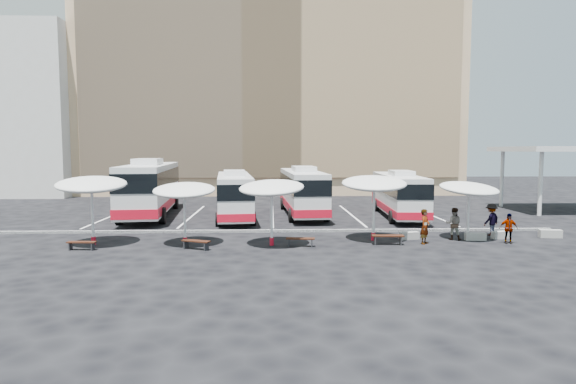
{
  "coord_description": "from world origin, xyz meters",
  "views": [
    {
      "loc": [
        -0.1,
        -28.06,
        4.92
      ],
      "look_at": [
        1.0,
        3.0,
        2.2
      ],
      "focal_mm": 30.0,
      "sensor_mm": 36.0,
      "label": 1
    }
  ],
  "objects_px": {
    "bus_0": "(151,186)",
    "sunshade_0": "(91,185)",
    "conc_bench_2": "(501,235)",
    "conc_bench_0": "(409,236)",
    "sunshade_1": "(184,190)",
    "wood_bench_2": "(300,240)",
    "wood_bench_0": "(82,244)",
    "sunshade_3": "(374,184)",
    "passenger_3": "(491,219)",
    "bus_3": "(398,193)",
    "bus_1": "(234,194)",
    "sunshade_2": "(272,188)",
    "passenger_0": "(425,227)",
    "passenger_1": "(454,224)",
    "wood_bench_1": "(196,243)",
    "bus_2": "(302,190)",
    "passenger_2": "(509,228)",
    "conc_bench_3": "(550,234)",
    "sunshade_4": "(469,189)",
    "conc_bench_1": "(475,237)",
    "wood_bench_3": "(388,237)"
  },
  "relations": [
    {
      "from": "bus_1",
      "to": "sunshade_2",
      "type": "xyz_separation_m",
      "value": [
        2.68,
        -10.07,
        1.19
      ]
    },
    {
      "from": "sunshade_0",
      "to": "wood_bench_1",
      "type": "bearing_deg",
      "value": -14.3
    },
    {
      "from": "conc_bench_3",
      "to": "sunshade_2",
      "type": "bearing_deg",
      "value": -173.99
    },
    {
      "from": "wood_bench_0",
      "to": "conc_bench_0",
      "type": "bearing_deg",
      "value": 7.57
    },
    {
      "from": "bus_0",
      "to": "bus_2",
      "type": "distance_m",
      "value": 11.42
    },
    {
      "from": "wood_bench_2",
      "to": "conc_bench_2",
      "type": "relative_size",
      "value": 1.39
    },
    {
      "from": "wood_bench_0",
      "to": "conc_bench_0",
      "type": "distance_m",
      "value": 17.11
    },
    {
      "from": "bus_0",
      "to": "wood_bench_0",
      "type": "bearing_deg",
      "value": -96.64
    },
    {
      "from": "bus_0",
      "to": "conc_bench_0",
      "type": "relative_size",
      "value": 12.58
    },
    {
      "from": "bus_1",
      "to": "bus_2",
      "type": "bearing_deg",
      "value": 13.4
    },
    {
      "from": "passenger_0",
      "to": "bus_1",
      "type": "bearing_deg",
      "value": 87.87
    },
    {
      "from": "sunshade_3",
      "to": "conc_bench_3",
      "type": "relative_size",
      "value": 3.25
    },
    {
      "from": "wood_bench_0",
      "to": "sunshade_1",
      "type": "bearing_deg",
      "value": 14.23
    },
    {
      "from": "bus_2",
      "to": "conc_bench_2",
      "type": "height_order",
      "value": "bus_2"
    },
    {
      "from": "conc_bench_3",
      "to": "passenger_2",
      "type": "distance_m",
      "value": 3.63
    },
    {
      "from": "bus_0",
      "to": "conc_bench_3",
      "type": "height_order",
      "value": "bus_0"
    },
    {
      "from": "sunshade_1",
      "to": "wood_bench_2",
      "type": "bearing_deg",
      "value": -7.14
    },
    {
      "from": "sunshade_1",
      "to": "conc_bench_3",
      "type": "bearing_deg",
      "value": 3.62
    },
    {
      "from": "passenger_1",
      "to": "passenger_3",
      "type": "height_order",
      "value": "passenger_3"
    },
    {
      "from": "conc_bench_3",
      "to": "wood_bench_0",
      "type": "bearing_deg",
      "value": -174.28
    },
    {
      "from": "sunshade_0",
      "to": "conc_bench_0",
      "type": "height_order",
      "value": "sunshade_0"
    },
    {
      "from": "bus_3",
      "to": "conc_bench_0",
      "type": "height_order",
      "value": "bus_3"
    },
    {
      "from": "wood_bench_0",
      "to": "passenger_0",
      "type": "xyz_separation_m",
      "value": [
        17.4,
        0.94,
        0.59
      ]
    },
    {
      "from": "sunshade_3",
      "to": "sunshade_0",
      "type": "bearing_deg",
      "value": -177.37
    },
    {
      "from": "passenger_2",
      "to": "passenger_0",
      "type": "bearing_deg",
      "value": -167.0
    },
    {
      "from": "bus_0",
      "to": "sunshade_0",
      "type": "height_order",
      "value": "bus_0"
    },
    {
      "from": "sunshade_4",
      "to": "wood_bench_1",
      "type": "xyz_separation_m",
      "value": [
        -14.56,
        -2.2,
        -2.45
      ]
    },
    {
      "from": "wood_bench_1",
      "to": "conc_bench_2",
      "type": "bearing_deg",
      "value": 8.25
    },
    {
      "from": "bus_0",
      "to": "sunshade_3",
      "type": "relative_size",
      "value": 3.57
    },
    {
      "from": "wood_bench_1",
      "to": "conc_bench_1",
      "type": "height_order",
      "value": "wood_bench_1"
    },
    {
      "from": "sunshade_3",
      "to": "sunshade_4",
      "type": "height_order",
      "value": "sunshade_3"
    },
    {
      "from": "sunshade_4",
      "to": "wood_bench_1",
      "type": "height_order",
      "value": "sunshade_4"
    },
    {
      "from": "conc_bench_3",
      "to": "passenger_3",
      "type": "distance_m",
      "value": 3.23
    },
    {
      "from": "sunshade_1",
      "to": "wood_bench_0",
      "type": "distance_m",
      "value": 5.6
    },
    {
      "from": "sunshade_1",
      "to": "wood_bench_3",
      "type": "bearing_deg",
      "value": -2.34
    },
    {
      "from": "bus_0",
      "to": "passenger_3",
      "type": "xyz_separation_m",
      "value": [
        21.73,
        -9.29,
        -1.27
      ]
    },
    {
      "from": "bus_0",
      "to": "conc_bench_2",
      "type": "xyz_separation_m",
      "value": [
        21.85,
        -10.31,
        -2.0
      ]
    },
    {
      "from": "bus_1",
      "to": "passenger_2",
      "type": "xyz_separation_m",
      "value": [
        15.17,
        -10.0,
        -0.99
      ]
    },
    {
      "from": "conc_bench_2",
      "to": "conc_bench_3",
      "type": "bearing_deg",
      "value": 3.19
    },
    {
      "from": "bus_3",
      "to": "wood_bench_2",
      "type": "xyz_separation_m",
      "value": [
        -7.91,
        -10.84,
        -1.42
      ]
    },
    {
      "from": "bus_2",
      "to": "passenger_0",
      "type": "xyz_separation_m",
      "value": [
        5.69,
        -11.72,
        -0.98
      ]
    },
    {
      "from": "bus_1",
      "to": "passenger_2",
      "type": "relative_size",
      "value": 7.03
    },
    {
      "from": "wood_bench_1",
      "to": "conc_bench_3",
      "type": "relative_size",
      "value": 1.27
    },
    {
      "from": "sunshade_3",
      "to": "conc_bench_0",
      "type": "height_order",
      "value": "sunshade_3"
    },
    {
      "from": "conc_bench_1",
      "to": "conc_bench_3",
      "type": "bearing_deg",
      "value": 8.26
    },
    {
      "from": "conc_bench_2",
      "to": "conc_bench_0",
      "type": "bearing_deg",
      "value": -178.97
    },
    {
      "from": "sunshade_3",
      "to": "sunshade_4",
      "type": "relative_size",
      "value": 0.96
    },
    {
      "from": "wood_bench_1",
      "to": "passenger_1",
      "type": "height_order",
      "value": "passenger_1"
    },
    {
      "from": "sunshade_1",
      "to": "sunshade_2",
      "type": "bearing_deg",
      "value": -4.73
    },
    {
      "from": "sunshade_3",
      "to": "conc_bench_2",
      "type": "height_order",
      "value": "sunshade_3"
    }
  ]
}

